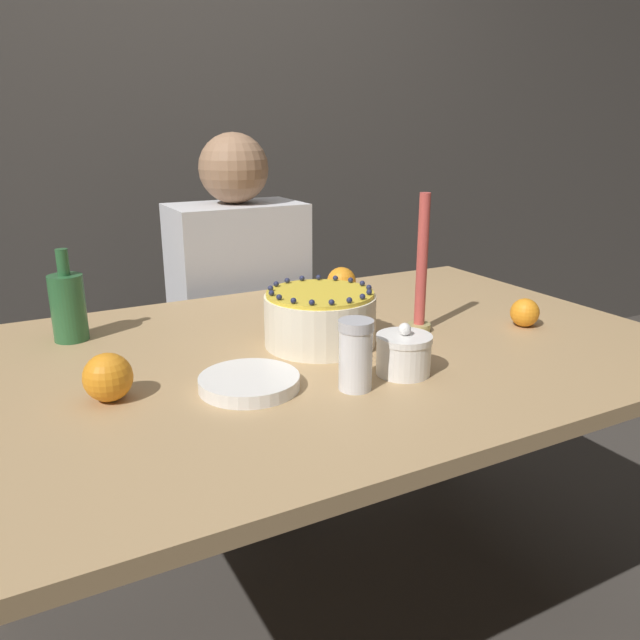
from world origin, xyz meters
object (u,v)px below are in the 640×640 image
object	(u,v)px
cake	(320,318)
sugar_bowl	(404,354)
person_man_blue_shirt	(241,347)
sugar_shaker	(356,355)
bottle	(68,306)
candle	(421,276)

from	to	relation	value
cake	sugar_bowl	bearing A→B (deg)	-74.92
person_man_blue_shirt	cake	bearing A→B (deg)	83.73
sugar_shaker	bottle	bearing A→B (deg)	128.05
cake	person_man_blue_shirt	size ratio (longest dim) A/B	0.20
candle	bottle	world-z (taller)	candle
cake	candle	xyz separation A→B (m)	(0.24, -0.03, 0.07)
cake	sugar_shaker	distance (m)	0.25
sugar_shaker	person_man_blue_shirt	distance (m)	0.98
sugar_bowl	cake	bearing A→B (deg)	105.08
sugar_shaker	candle	size ratio (longest dim) A/B	0.41
cake	sugar_bowl	xyz separation A→B (m)	(0.06, -0.22, -0.02)
cake	sugar_shaker	bearing A→B (deg)	-103.56
bottle	person_man_blue_shirt	distance (m)	0.74
candle	person_man_blue_shirt	bearing A→B (deg)	103.13
cake	bottle	distance (m)	0.55
sugar_bowl	candle	world-z (taller)	candle
candle	bottle	xyz separation A→B (m)	(-0.71, 0.31, -0.05)
bottle	person_man_blue_shirt	bearing A→B (deg)	36.34
cake	bottle	world-z (taller)	bottle
sugar_bowl	bottle	world-z (taller)	bottle
sugar_bowl	person_man_blue_shirt	world-z (taller)	person_man_blue_shirt
sugar_shaker	candle	bearing A→B (deg)	35.10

